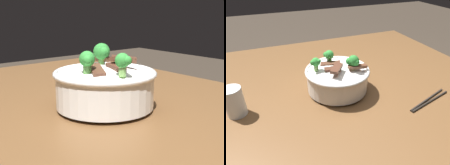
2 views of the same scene
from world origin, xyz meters
TOP-DOWN VIEW (x-y plane):
  - dining_table at (0.00, 0.00)m, footprint 1.42×1.01m
  - rice_bowl at (-0.05, 0.06)m, footprint 0.24×0.24m
  - chopsticks_pair at (-0.33, 0.24)m, footprint 0.20×0.07m

SIDE VIEW (x-z plane):
  - dining_table at x=0.00m, z-range 0.31..1.07m
  - chopsticks_pair at x=-0.33m, z-range 0.76..0.77m
  - rice_bowl at x=-0.05m, z-range 0.75..0.90m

